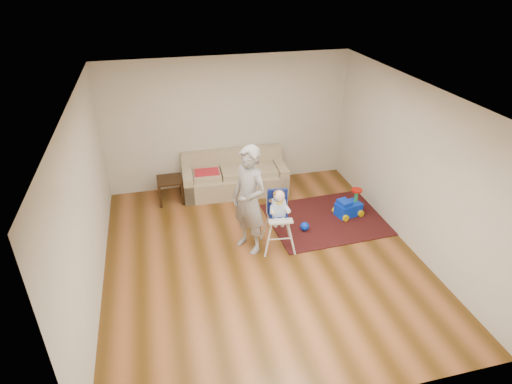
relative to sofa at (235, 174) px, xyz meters
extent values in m
plane|color=#4F320F|center=(-0.02, -2.30, -0.41)|extent=(5.50, 5.50, 0.00)
cube|color=beige|center=(-0.02, 0.45, 0.94)|extent=(5.00, 0.04, 2.70)
cube|color=beige|center=(-2.52, -2.30, 0.94)|extent=(0.04, 5.50, 2.70)
cube|color=beige|center=(2.48, -2.30, 0.94)|extent=(0.04, 5.50, 2.70)
cube|color=white|center=(-0.02, -2.30, 2.29)|extent=(5.00, 5.50, 0.04)
cube|color=red|center=(-0.57, -0.05, 0.13)|extent=(0.49, 0.33, 0.04)
cube|color=black|center=(1.51, -1.50, -0.40)|extent=(2.30, 1.77, 0.02)
sphere|color=#0934E6|center=(0.91, -1.76, -0.31)|extent=(0.16, 0.16, 0.16)
cylinder|color=#0934E6|center=(0.25, -2.19, 0.56)|extent=(0.03, 0.12, 0.01)
imported|color=gray|center=(-0.16, -2.00, 0.51)|extent=(0.73, 0.80, 1.84)
camera|label=1|loc=(-1.47, -7.75, 3.93)|focal=30.00mm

